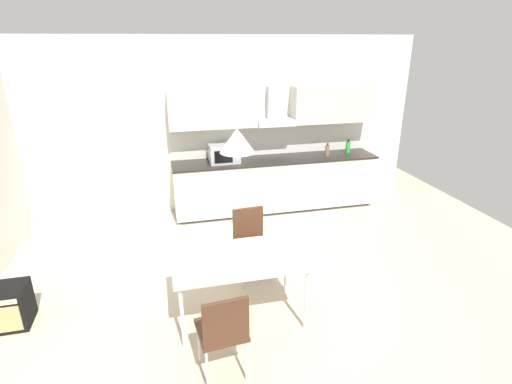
% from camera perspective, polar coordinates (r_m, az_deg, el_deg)
% --- Properties ---
extents(ground_plane, '(8.76, 8.07, 0.02)m').
position_cam_1_polar(ground_plane, '(4.76, -0.87, -14.72)').
color(ground_plane, beige).
extents(wall_back, '(7.01, 0.10, 2.84)m').
position_cam_1_polar(wall_back, '(6.70, -6.26, 9.28)').
color(wall_back, silver).
rests_on(wall_back, ground_plane).
extents(kitchen_counter, '(3.44, 0.65, 0.90)m').
position_cam_1_polar(kitchen_counter, '(6.83, 2.83, 1.19)').
color(kitchen_counter, '#333333').
rests_on(kitchen_counter, ground_plane).
extents(backsplash_tile, '(3.42, 0.02, 0.49)m').
position_cam_1_polar(backsplash_tile, '(6.90, 2.22, 7.45)').
color(backsplash_tile, silver).
rests_on(backsplash_tile, kitchen_counter).
extents(upper_wall_cabinets, '(3.42, 0.40, 0.61)m').
position_cam_1_polar(upper_wall_cabinets, '(6.64, 2.67, 12.09)').
color(upper_wall_cabinets, beige).
extents(microwave, '(0.48, 0.35, 0.28)m').
position_cam_1_polar(microwave, '(6.46, -4.55, 5.46)').
color(microwave, '#ADADB2').
rests_on(microwave, kitchen_counter).
extents(bottle_green, '(0.08, 0.08, 0.24)m').
position_cam_1_polar(bottle_green, '(7.17, 13.01, 6.26)').
color(bottle_green, green).
rests_on(bottle_green, kitchen_counter).
extents(bottle_brown, '(0.07, 0.07, 0.22)m').
position_cam_1_polar(bottle_brown, '(6.92, 10.15, 5.86)').
color(bottle_brown, brown).
rests_on(bottle_brown, kitchen_counter).
extents(dining_table, '(1.34, 0.78, 0.73)m').
position_cam_1_polar(dining_table, '(4.08, -2.42, -9.87)').
color(dining_table, silver).
rests_on(dining_table, ground_plane).
extents(chair_far_right, '(0.43, 0.43, 0.87)m').
position_cam_1_polar(chair_far_right, '(4.87, -0.79, -6.39)').
color(chair_far_right, '#4C2D1E').
rests_on(chair_far_right, ground_plane).
extents(chair_near_left, '(0.44, 0.44, 0.87)m').
position_cam_1_polar(chair_near_left, '(3.51, -4.70, -18.82)').
color(chair_near_left, '#4C2D1E').
rests_on(chair_near_left, ground_plane).
extents(guitar_amp, '(0.52, 0.37, 0.44)m').
position_cam_1_polar(guitar_amp, '(4.96, -32.55, -13.70)').
color(guitar_amp, black).
rests_on(guitar_amp, ground_plane).
extents(pendant_lamp, '(0.32, 0.32, 0.22)m').
position_cam_1_polar(pendant_lamp, '(3.60, -2.72, 7.37)').
color(pendant_lamp, silver).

